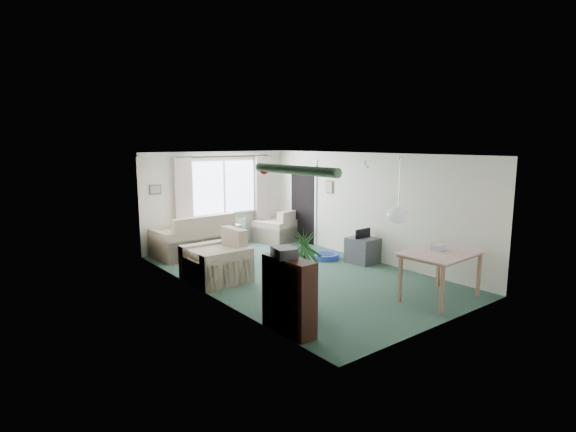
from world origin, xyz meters
TOP-DOWN VIEW (x-y plane):
  - ground at (0.00, 0.00)m, footprint 6.50×6.50m
  - window at (0.20, 3.23)m, footprint 1.80×0.03m
  - curtain_rod at (0.20, 3.15)m, footprint 2.60×0.03m
  - curtain_left at (-0.95, 3.13)m, footprint 0.45×0.08m
  - curtain_right at (1.35, 3.13)m, footprint 0.45×0.08m
  - radiator at (0.20, 3.19)m, footprint 1.20×0.10m
  - doorway at (1.99, 2.20)m, footprint 0.03×0.95m
  - pendant_lamp at (0.20, -2.30)m, footprint 0.36×0.36m
  - tinsel_garland at (-1.92, -2.30)m, footprint 1.60×1.60m
  - bauble_cluster_a at (1.30, 0.90)m, footprint 0.20×0.20m
  - bauble_cluster_b at (1.60, -0.30)m, footprint 0.20×0.20m
  - wall_picture_back at (-1.60, 3.23)m, footprint 0.28×0.03m
  - wall_picture_right at (1.98, 1.20)m, footprint 0.03×0.24m
  - sofa at (-0.85, 2.75)m, footprint 1.99×1.14m
  - armchair_corner at (1.48, 2.73)m, footprint 1.17×1.13m
  - armchair_left at (-1.50, 0.61)m, footprint 1.04×1.09m
  - coffee_table at (-0.67, 1.43)m, footprint 0.88×0.64m
  - photo_frame at (-0.60, 1.46)m, footprint 0.12×0.06m
  - bookshelf at (-1.84, -2.09)m, footprint 0.32×0.88m
  - hifi_box at (-1.86, -2.01)m, footprint 0.36×0.41m
  - houseplant at (-1.13, -1.58)m, footprint 0.62×0.62m
  - dining_table at (0.99, -2.60)m, footprint 1.34×0.93m
  - gift_box at (1.03, -2.50)m, footprint 0.28×0.22m
  - tv_cube at (1.70, -0.19)m, footprint 0.59×0.64m
  - pet_bed at (1.26, 0.54)m, footprint 0.69×0.69m

SIDE VIEW (x-z plane):
  - ground at x=0.00m, z-range 0.00..0.00m
  - pet_bed at x=1.26m, z-range 0.00..0.12m
  - coffee_table at x=-0.67m, z-range 0.00..0.36m
  - tv_cube at x=1.70m, z-range 0.00..0.55m
  - radiator at x=0.20m, z-range 0.12..0.68m
  - dining_table at x=0.99m, z-range 0.00..0.81m
  - armchair_corner at x=1.48m, z-range 0.00..0.84m
  - photo_frame at x=-0.60m, z-range 0.36..0.52m
  - sofa at x=-0.85m, z-range 0.00..0.97m
  - armchair_left at x=-1.50m, z-range 0.00..0.98m
  - bookshelf at x=-1.84m, z-range 0.00..1.06m
  - houseplant at x=-1.13m, z-range 0.00..1.31m
  - gift_box at x=1.03m, z-range 0.81..0.93m
  - doorway at x=1.99m, z-range 0.00..2.00m
  - hifi_box at x=-1.86m, z-range 1.06..1.20m
  - curtain_left at x=-0.95m, z-range 0.27..2.27m
  - curtain_right at x=1.35m, z-range 0.27..2.27m
  - pendant_lamp at x=0.20m, z-range 1.30..1.66m
  - window at x=0.20m, z-range 0.85..2.15m
  - wall_picture_back at x=-1.60m, z-range 1.44..1.66m
  - wall_picture_right at x=1.98m, z-range 1.40..1.70m
  - bauble_cluster_a at x=1.30m, z-range 2.12..2.32m
  - bauble_cluster_b at x=1.60m, z-range 2.12..2.32m
  - curtain_rod at x=0.20m, z-range 2.25..2.29m
  - tinsel_garland at x=-1.92m, z-range 2.22..2.34m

